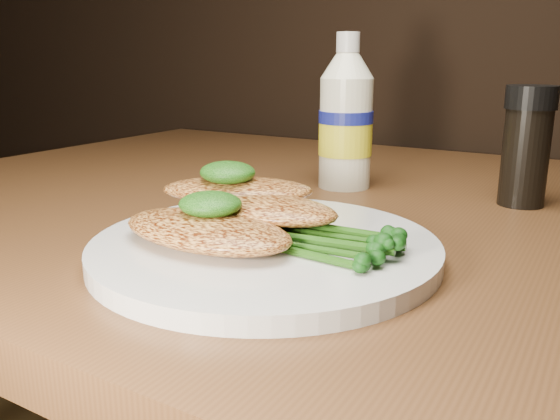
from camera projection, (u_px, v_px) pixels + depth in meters
The scene contains 9 objects.
plate at pixel (265, 248), 0.46m from camera, with size 0.28×0.28×0.01m, color silver.
chicken_front at pixel (206, 230), 0.44m from camera, with size 0.15×0.08×0.02m, color #DC9446.
chicken_mid at pixel (260, 207), 0.48m from camera, with size 0.14×0.07×0.02m, color #DC9446.
chicken_back at pixel (237, 190), 0.51m from camera, with size 0.13×0.07×0.02m, color #DC9446.
pesto_front at pixel (210, 204), 0.45m from camera, with size 0.05×0.05×0.02m, color #0B3407.
pesto_back at pixel (228, 172), 0.50m from camera, with size 0.05×0.05×0.02m, color #0B3407.
broccolini_bundle at pixel (324, 234), 0.44m from camera, with size 0.14×0.10×0.02m, color #214F11, non-canonical shape.
mayo_bottle at pixel (346, 112), 0.68m from camera, with size 0.06×0.06×0.18m, color white, non-canonical shape.
pepper_grinder at pixel (526, 147), 0.60m from camera, with size 0.05×0.05×0.13m, color black, non-canonical shape.
Camera 1 is at (0.23, 0.48, 0.91)m, focal length 36.85 mm.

